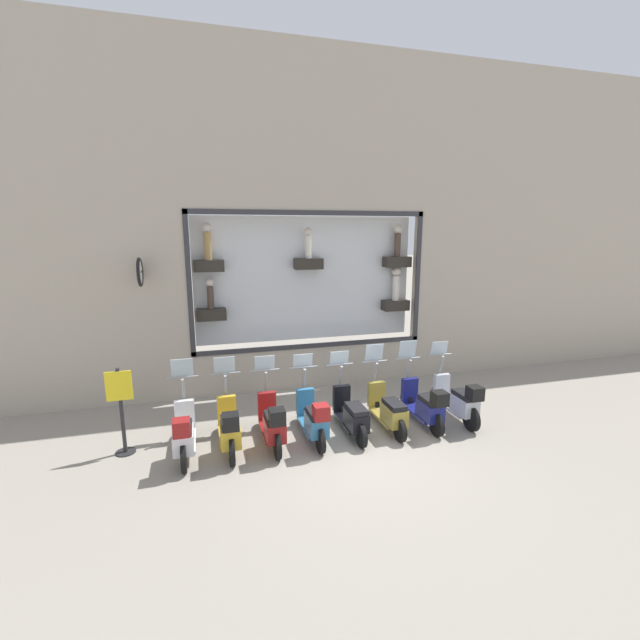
% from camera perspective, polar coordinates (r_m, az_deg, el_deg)
% --- Properties ---
extents(ground_plane, '(120.00, 120.00, 0.00)m').
position_cam_1_polar(ground_plane, '(8.57, 4.91, -16.61)').
color(ground_plane, gray).
extents(building_facade, '(1.24, 36.00, 8.39)m').
position_cam_1_polar(building_facade, '(10.98, -1.43, 12.89)').
color(building_facade, '#ADA08E').
rests_on(building_facade, ground_plane).
extents(scooter_silver_0, '(1.80, 0.61, 1.58)m').
position_cam_1_polar(scooter_silver_0, '(9.88, 17.97, -10.15)').
color(scooter_silver_0, black).
rests_on(scooter_silver_0, ground_plane).
extents(scooter_navy_1, '(1.79, 0.61, 1.66)m').
position_cam_1_polar(scooter_navy_1, '(9.48, 13.81, -10.93)').
color(scooter_navy_1, black).
rests_on(scooter_navy_1, ground_plane).
extents(scooter_olive_2, '(1.79, 0.60, 1.63)m').
position_cam_1_polar(scooter_olive_2, '(9.19, 9.09, -11.77)').
color(scooter_olive_2, black).
rests_on(scooter_olive_2, ground_plane).
extents(scooter_black_3, '(1.79, 0.61, 1.53)m').
position_cam_1_polar(scooter_black_3, '(8.91, 4.22, -12.48)').
color(scooter_black_3, black).
rests_on(scooter_black_3, ground_plane).
extents(scooter_teal_4, '(1.80, 0.60, 1.53)m').
position_cam_1_polar(scooter_teal_4, '(8.61, -0.86, -12.98)').
color(scooter_teal_4, black).
rests_on(scooter_teal_4, ground_plane).
extents(scooter_red_5, '(1.80, 0.60, 1.56)m').
position_cam_1_polar(scooter_red_5, '(8.46, -6.34, -13.48)').
color(scooter_red_5, black).
rests_on(scooter_red_5, ground_plane).
extents(scooter_yellow_6, '(1.80, 0.61, 1.60)m').
position_cam_1_polar(scooter_yellow_6, '(8.39, -11.99, -13.88)').
color(scooter_yellow_6, black).
rests_on(scooter_yellow_6, ground_plane).
extents(scooter_white_7, '(1.80, 0.61, 1.63)m').
position_cam_1_polar(scooter_white_7, '(8.39, -17.70, -14.19)').
color(scooter_white_7, black).
rests_on(scooter_white_7, ground_plane).
extents(shop_sign_post, '(0.36, 0.45, 1.65)m').
position_cam_1_polar(shop_sign_post, '(8.78, -24.98, -10.62)').
color(shop_sign_post, '#232326').
rests_on(shop_sign_post, ground_plane).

